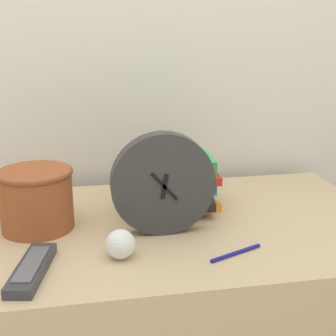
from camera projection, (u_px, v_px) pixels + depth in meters
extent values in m
cube|color=silver|center=(119.00, 32.00, 1.33)|extent=(6.00, 0.04, 2.40)
cylinder|color=#333333|center=(163.00, 184.00, 1.04)|extent=(0.23, 0.04, 0.23)
cylinder|color=white|center=(164.00, 185.00, 1.03)|extent=(0.21, 0.01, 0.21)
cube|color=black|center=(164.00, 187.00, 1.02)|extent=(0.02, 0.01, 0.06)
cube|color=black|center=(164.00, 187.00, 1.02)|extent=(0.06, 0.01, 0.07)
cylinder|color=black|center=(164.00, 187.00, 1.02)|extent=(0.01, 0.00, 0.01)
cube|color=orange|center=(177.00, 204.00, 1.21)|extent=(0.21, 0.17, 0.02)
cube|color=#232328|center=(170.00, 196.00, 1.20)|extent=(0.23, 0.20, 0.02)
cube|color=#2D9ED1|center=(178.00, 184.00, 1.22)|extent=(0.18, 0.13, 0.03)
cube|color=red|center=(174.00, 174.00, 1.21)|extent=(0.22, 0.17, 0.02)
cube|color=green|center=(171.00, 165.00, 1.19)|extent=(0.22, 0.13, 0.04)
cylinder|color=#994C28|center=(36.00, 200.00, 1.07)|extent=(0.17, 0.17, 0.14)
torus|color=brown|center=(34.00, 173.00, 1.05)|extent=(0.17, 0.17, 0.01)
cube|color=#333338|center=(32.00, 269.00, 0.89)|extent=(0.09, 0.19, 0.02)
cube|color=#59595E|center=(31.00, 264.00, 0.88)|extent=(0.06, 0.14, 0.00)
sphere|color=white|center=(120.00, 244.00, 0.94)|extent=(0.06, 0.06, 0.06)
cylinder|color=navy|center=(236.00, 253.00, 0.96)|extent=(0.12, 0.06, 0.01)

